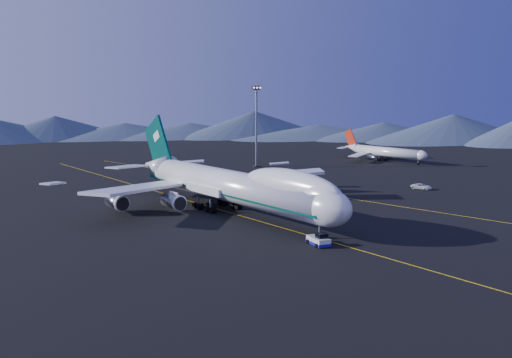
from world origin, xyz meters
TOP-DOWN VIEW (x-y plane):
  - ground at (0.00, 0.00)m, footprint 500.00×500.00m
  - taxiway_line_main at (0.00, 0.00)m, footprint 0.25×220.00m
  - taxiway_line_side at (30.00, 10.00)m, footprint 28.08×198.09m
  - mountain_ridge at (124.84, 10.92)m, footprint 374.91×567.11m
  - boeing_747 at (0.00, 0.03)m, footprint 59.62×72.43m
  - pushback_tug at (-3.00, -29.50)m, footprint 3.43×4.98m
  - second_jet at (100.11, 46.67)m, footprint 35.18×39.74m
  - service_van at (56.66, -3.96)m, footprint 4.33×5.78m
  - floodlight_mast at (50.88, 60.04)m, footprint 3.39×2.54m

SIDE VIEW (x-z plane):
  - ground at x=0.00m, z-range 0.00..0.00m
  - taxiway_line_main at x=0.00m, z-range 0.01..0.01m
  - taxiway_line_side at x=30.00m, z-range 0.01..0.01m
  - pushback_tug at x=-3.00m, z-range -0.37..1.62m
  - service_van at x=56.66m, z-range 0.00..1.46m
  - second_jet at x=100.11m, z-range -2.23..9.08m
  - boeing_747 at x=0.00m, z-range -3.87..15.50m
  - mountain_ridge at x=124.84m, z-range 0.00..12.00m
  - floodlight_mast at x=50.88m, z-range 0.18..27.58m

